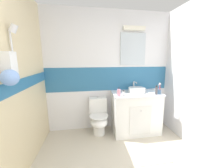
% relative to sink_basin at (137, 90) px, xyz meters
% --- Properties ---
extents(ground_plane, '(3.20, 3.48, 0.04)m').
position_rel_sink_basin_xyz_m(ground_plane, '(-0.53, -0.95, -0.92)').
color(ground_plane, beige).
extents(wall_back_tiled, '(3.20, 0.20, 2.50)m').
position_rel_sink_basin_xyz_m(wall_back_tiled, '(-0.53, 0.30, 0.36)').
color(wall_back_tiled, white).
rests_on(wall_back_tiled, ground_plane).
extents(wall_left_shower_alcove, '(0.28, 3.48, 2.50)m').
position_rel_sink_basin_xyz_m(wall_left_shower_alcove, '(-1.88, -0.95, 0.35)').
color(wall_left_shower_alcove, beige).
rests_on(wall_left_shower_alcove, ground_plane).
extents(wall_right_plain, '(0.10, 3.48, 2.50)m').
position_rel_sink_basin_xyz_m(wall_right_plain, '(0.82, -0.95, 0.35)').
color(wall_right_plain, white).
rests_on(wall_right_plain, ground_plane).
extents(vanity_cabinet, '(0.97, 0.60, 0.85)m').
position_rel_sink_basin_xyz_m(vanity_cabinet, '(-0.03, -0.03, -0.47)').
color(vanity_cabinet, white).
rests_on(vanity_cabinet, ground_plane).
extents(sink_basin, '(0.35, 0.39, 0.20)m').
position_rel_sink_basin_xyz_m(sink_basin, '(0.00, 0.00, 0.00)').
color(sink_basin, white).
rests_on(sink_basin, vanity_cabinet).
extents(toilet, '(0.37, 0.50, 0.74)m').
position_rel_sink_basin_xyz_m(toilet, '(-0.79, 0.01, -0.55)').
color(toilet, white).
rests_on(toilet, ground_plane).
extents(toothbrush_cup, '(0.07, 0.07, 0.23)m').
position_rel_sink_basin_xyz_m(toothbrush_cup, '(0.38, -0.22, 0.01)').
color(toothbrush_cup, '#4C7299').
rests_on(toothbrush_cup, vanity_cabinet).
extents(soap_dispenser, '(0.06, 0.06, 0.17)m').
position_rel_sink_basin_xyz_m(soap_dispenser, '(-0.43, -0.24, 0.02)').
color(soap_dispenser, pink).
rests_on(soap_dispenser, vanity_cabinet).
extents(deodorant_spray_can, '(0.05, 0.05, 0.17)m').
position_rel_sink_basin_xyz_m(deodorant_spray_can, '(0.30, -0.25, 0.03)').
color(deodorant_spray_can, '#4C4C51').
rests_on(deodorant_spray_can, vanity_cabinet).
extents(perfume_flask_small, '(0.04, 0.03, 0.10)m').
position_rel_sink_basin_xyz_m(perfume_flask_small, '(-0.34, -0.22, -0.00)').
color(perfume_flask_small, white).
rests_on(perfume_flask_small, vanity_cabinet).
extents(bath_mat, '(0.57, 0.38, 0.01)m').
position_rel_sink_basin_xyz_m(bath_mat, '(-0.04, -0.80, -0.89)').
color(bath_mat, '#99999E').
rests_on(bath_mat, ground_plane).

